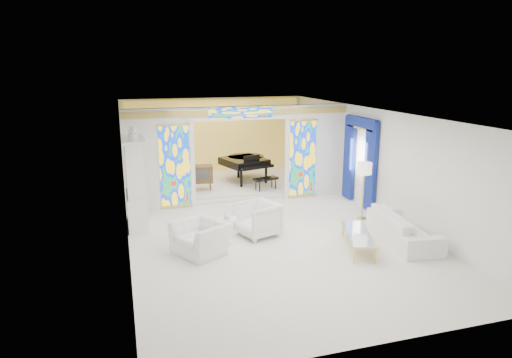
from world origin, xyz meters
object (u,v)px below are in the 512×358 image
object	(u,v)px
sofa	(403,227)
tv_console	(202,174)
china_cabinet	(136,184)
armchair_right	(258,219)
armchair_left	(200,238)
coffee_table	(358,234)
grand_piano	(246,161)

from	to	relation	value
sofa	tv_console	world-z (taller)	tv_console
china_cabinet	armchair_right	world-z (taller)	china_cabinet
armchair_left	armchair_right	distance (m)	1.71
coffee_table	grand_piano	size ratio (longest dim) A/B	0.66
armchair_left	coffee_table	xyz separation A→B (m)	(3.57, -0.82, -0.00)
china_cabinet	armchair_left	distance (m)	2.74
sofa	tv_console	distance (m)	6.81
china_cabinet	sofa	xyz separation A→B (m)	(6.17, -2.97, -0.81)
sofa	grand_piano	size ratio (longest dim) A/B	0.87
armchair_right	sofa	size ratio (longest dim) A/B	0.39
armchair_right	grand_piano	world-z (taller)	grand_piano
armchair_right	tv_console	world-z (taller)	tv_console
armchair_left	coffee_table	distance (m)	3.66
tv_console	coffee_table	bearing A→B (deg)	-58.42
china_cabinet	armchair_left	world-z (taller)	china_cabinet
armchair_left	armchair_right	world-z (taller)	armchair_right
armchair_left	grand_piano	size ratio (longest dim) A/B	0.40
sofa	grand_piano	xyz separation A→B (m)	(-2.23, 6.35, 0.51)
coffee_table	armchair_right	bearing A→B (deg)	142.95
armchair_left	sofa	bearing A→B (deg)	51.79
china_cabinet	tv_console	distance (m)	3.40
coffee_table	grand_piano	distance (m)	6.57
armchair_left	armchair_right	bearing A→B (deg)	83.47
armchair_left	coffee_table	size ratio (longest dim) A/B	0.61
armchair_left	coffee_table	bearing A→B (deg)	46.83
armchair_right	grand_piano	bearing A→B (deg)	149.24
armchair_left	grand_piano	bearing A→B (deg)	124.81
coffee_table	tv_console	distance (m)	6.26
tv_console	china_cabinet	bearing A→B (deg)	-124.35
coffee_table	grand_piano	world-z (taller)	grand_piano
china_cabinet	coffee_table	distance (m)	5.82
china_cabinet	sofa	size ratio (longest dim) A/B	1.11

